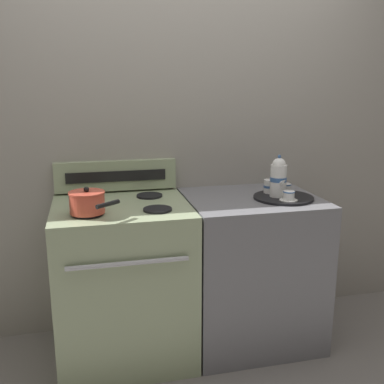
{
  "coord_description": "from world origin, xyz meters",
  "views": [
    {
      "loc": [
        -0.56,
        -2.41,
        1.56
      ],
      "look_at": [
        -0.01,
        -0.11,
        0.99
      ],
      "focal_mm": 42.0,
      "sensor_mm": 36.0,
      "label": 1
    }
  ],
  "objects_px": {
    "teapot": "(279,177)",
    "stove": "(124,281)",
    "serving_tray": "(283,197)",
    "teacup_left": "(286,188)",
    "creamer_jug": "(270,186)",
    "saucepan": "(87,202)",
    "teacup_right": "(289,196)"
  },
  "relations": [
    {
      "from": "saucepan",
      "to": "teacup_right",
      "type": "bearing_deg",
      "value": -0.97
    },
    {
      "from": "serving_tray",
      "to": "teapot",
      "type": "height_order",
      "value": "teapot"
    },
    {
      "from": "teapot",
      "to": "creamer_jug",
      "type": "distance_m",
      "value": 0.12
    },
    {
      "from": "stove",
      "to": "saucepan",
      "type": "xyz_separation_m",
      "value": [
        -0.18,
        -0.15,
        0.52
      ]
    },
    {
      "from": "saucepan",
      "to": "teapot",
      "type": "distance_m",
      "value": 1.08
    },
    {
      "from": "creamer_jug",
      "to": "teacup_left",
      "type": "bearing_deg",
      "value": -16.16
    },
    {
      "from": "teacup_right",
      "to": "creamer_jug",
      "type": "xyz_separation_m",
      "value": [
        -0.03,
        0.2,
        0.01
      ]
    },
    {
      "from": "saucepan",
      "to": "teacup_right",
      "type": "height_order",
      "value": "saucepan"
    },
    {
      "from": "teapot",
      "to": "stove",
      "type": "bearing_deg",
      "value": 175.57
    },
    {
      "from": "serving_tray",
      "to": "teacup_left",
      "type": "distance_m",
      "value": 0.09
    },
    {
      "from": "teacup_right",
      "to": "creamer_jug",
      "type": "relative_size",
      "value": 1.27
    },
    {
      "from": "teacup_left",
      "to": "stove",
      "type": "bearing_deg",
      "value": 179.99
    },
    {
      "from": "stove",
      "to": "teacup_right",
      "type": "relative_size",
      "value": 9.17
    },
    {
      "from": "serving_tray",
      "to": "teacup_right",
      "type": "bearing_deg",
      "value": -98.29
    },
    {
      "from": "stove",
      "to": "creamer_jug",
      "type": "height_order",
      "value": "creamer_jug"
    },
    {
      "from": "serving_tray",
      "to": "teapot",
      "type": "xyz_separation_m",
      "value": [
        -0.03,
        0.0,
        0.12
      ]
    },
    {
      "from": "teapot",
      "to": "teacup_left",
      "type": "height_order",
      "value": "teapot"
    },
    {
      "from": "saucepan",
      "to": "creamer_jug",
      "type": "height_order",
      "value": "saucepan"
    },
    {
      "from": "saucepan",
      "to": "serving_tray",
      "type": "bearing_deg",
      "value": 4.09
    },
    {
      "from": "stove",
      "to": "teapot",
      "type": "xyz_separation_m",
      "value": [
        0.9,
        -0.07,
        0.58
      ]
    },
    {
      "from": "teapot",
      "to": "creamer_jug",
      "type": "xyz_separation_m",
      "value": [
        -0.01,
        0.1,
        -0.07
      ]
    },
    {
      "from": "teapot",
      "to": "creamer_jug",
      "type": "bearing_deg",
      "value": 96.16
    },
    {
      "from": "stove",
      "to": "creamer_jug",
      "type": "relative_size",
      "value": 11.69
    },
    {
      "from": "serving_tray",
      "to": "teacup_left",
      "type": "relative_size",
      "value": 3.46
    },
    {
      "from": "serving_tray",
      "to": "creamer_jug",
      "type": "relative_size",
      "value": 4.41
    },
    {
      "from": "teacup_left",
      "to": "creamer_jug",
      "type": "relative_size",
      "value": 1.27
    },
    {
      "from": "saucepan",
      "to": "serving_tray",
      "type": "distance_m",
      "value": 1.11
    },
    {
      "from": "stove",
      "to": "teacup_right",
      "type": "bearing_deg",
      "value": -10.65
    },
    {
      "from": "stove",
      "to": "saucepan",
      "type": "distance_m",
      "value": 0.57
    },
    {
      "from": "teacup_left",
      "to": "teacup_right",
      "type": "relative_size",
      "value": 1.0
    },
    {
      "from": "saucepan",
      "to": "serving_tray",
      "type": "xyz_separation_m",
      "value": [
        1.11,
        0.08,
        -0.06
      ]
    },
    {
      "from": "teacup_right",
      "to": "creamer_jug",
      "type": "bearing_deg",
      "value": 98.6
    }
  ]
}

